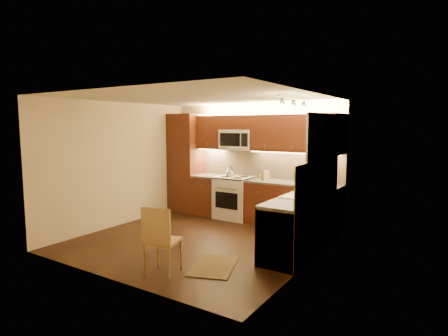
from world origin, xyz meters
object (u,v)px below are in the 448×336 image
Objects in this scene: toaster_oven at (318,178)px; knife_block at (265,175)px; microwave at (238,140)px; sink at (304,191)px; stove at (234,198)px; soap_bottle at (330,184)px; kettle at (230,171)px; dining_chair at (163,239)px.

knife_block is (-1.09, -0.13, -0.02)m from toaster_oven.
sink is at bearing -32.21° from microwave.
microwave reaches higher than stove.
soap_bottle reaches higher than stove.
knife_block is (0.80, 0.11, -0.04)m from kettle.
microwave is at bearing 90.00° from stove.
knife_block is at bearing -6.77° from microwave.
microwave is at bearing 88.25° from dining_chair.
dining_chair is (-1.08, -3.31, -0.54)m from toaster_oven.
soap_bottle reaches higher than knife_block.
soap_bottle is (0.42, -0.65, -0.01)m from toaster_oven.
knife_block is 1.60m from soap_bottle.
microwave is 1.02m from knife_block.
toaster_oven is at bearing 5.60° from stove.
soap_bottle is (2.31, -0.42, -0.03)m from kettle.
kettle is 1.08× the size of soap_bottle.
dining_chair is (0.01, -3.18, -0.52)m from knife_block.
kettle is at bearing 174.15° from soap_bottle.
sink is 0.69m from soap_bottle.
sink is (2.00, -1.12, 0.52)m from stove.
toaster_oven is 1.09m from knife_block.
microwave is 0.71m from kettle.
soap_bottle is at bearing 46.13° from dining_chair.
kettle is (-2.08, 1.06, 0.06)m from sink.
sink is (2.00, -1.26, -0.74)m from microwave.
toaster_oven is at bearing 1.34° from microwave.
dining_chair reaches higher than stove.
toaster_oven is at bearing 127.27° from soap_bottle.
microwave is (0.00, 0.14, 1.26)m from stove.
kettle reaches higher than soap_bottle.
kettle is at bearing -168.59° from toaster_oven.
microwave is 3.57m from dining_chair.
sink is 2.43m from dining_chair.
toaster_oven is 3.52m from dining_chair.
soap_bottle is (2.23, -0.48, 0.55)m from stove.
microwave reaches higher than dining_chair.
soap_bottle is 3.10m from dining_chair.
kettle is at bearing 90.46° from dining_chair.
dining_chair is (-1.50, -2.65, -0.53)m from soap_bottle.
knife_block is (-1.28, 1.17, 0.02)m from sink.
stove is 4.61× the size of knife_block.
kettle reaches higher than stove.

